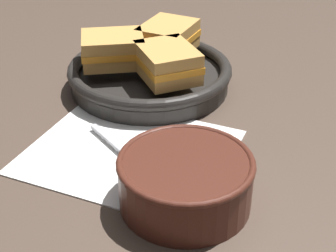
{
  "coord_description": "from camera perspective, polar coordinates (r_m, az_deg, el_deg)",
  "views": [
    {
      "loc": [
        0.3,
        -0.47,
        0.37
      ],
      "look_at": [
        -0.01,
        -0.01,
        0.03
      ],
      "focal_mm": 55.0,
      "sensor_mm": 36.0,
      "label": 1
    }
  ],
  "objects": [
    {
      "name": "ground_plane",
      "position": [
        0.67,
        0.76,
        -2.22
      ],
      "size": [
        4.0,
        4.0,
        0.0
      ],
      "primitive_type": "plane",
      "color": "#47382D"
    },
    {
      "name": "napkin",
      "position": [
        0.66,
        -4.29,
        -2.78
      ],
      "size": [
        0.28,
        0.25,
        0.0
      ],
      "color": "white",
      "rests_on": "ground_plane"
    },
    {
      "name": "soup_bowl",
      "position": [
        0.56,
        1.94,
        -5.83
      ],
      "size": [
        0.15,
        0.15,
        0.06
      ],
      "color": "#4C2319",
      "rests_on": "ground_plane"
    },
    {
      "name": "spoon",
      "position": [
        0.63,
        -3.68,
        -4.0
      ],
      "size": [
        0.15,
        0.07,
        0.01
      ],
      "rotation": [
        0.0,
        0.0,
        -0.36
      ],
      "color": "#B7B7BC",
      "rests_on": "napkin"
    },
    {
      "name": "skillet",
      "position": [
        0.81,
        -2.02,
        5.64
      ],
      "size": [
        0.26,
        0.26,
        0.04
      ],
      "color": "black",
      "rests_on": "ground_plane"
    },
    {
      "name": "sandwich_near_left",
      "position": [
        0.8,
        -6.12,
        8.45
      ],
      "size": [
        0.12,
        0.12,
        0.05
      ],
      "rotation": [
        0.0,
        0.0,
        5.43
      ],
      "color": "#C18E47",
      "rests_on": "skillet"
    },
    {
      "name": "sandwich_near_right",
      "position": [
        0.75,
        -0.06,
        7.04
      ],
      "size": [
        0.12,
        0.12,
        0.05
      ],
      "rotation": [
        0.0,
        0.0,
        7.25
      ],
      "color": "#C18E47",
      "rests_on": "skillet"
    },
    {
      "name": "sandwich_far_left",
      "position": [
        0.84,
        -0.02,
        9.76
      ],
      "size": [
        0.09,
        0.1,
        0.05
      ],
      "rotation": [
        0.0,
        0.0,
        9.55
      ],
      "color": "#C18E47",
      "rests_on": "skillet"
    }
  ]
}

